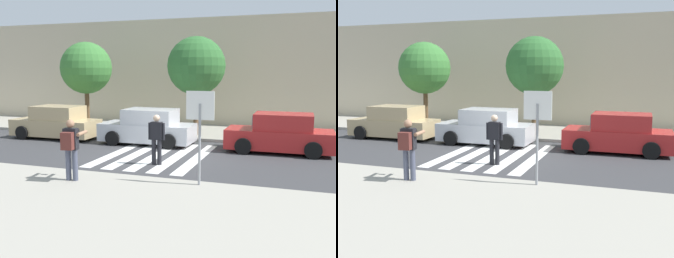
{
  "view_description": "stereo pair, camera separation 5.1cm",
  "coord_description": "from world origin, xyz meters",
  "views": [
    {
      "loc": [
        5.17,
        -13.55,
        3.19
      ],
      "look_at": [
        0.6,
        -0.2,
        1.1
      ],
      "focal_mm": 42.0,
      "sensor_mm": 36.0,
      "label": 1
    },
    {
      "loc": [
        5.22,
        -13.54,
        3.19
      ],
      "look_at": [
        0.6,
        -0.2,
        1.1
      ],
      "focal_mm": 42.0,
      "sensor_mm": 36.0,
      "label": 2
    }
  ],
  "objects": [
    {
      "name": "ground_plane",
      "position": [
        0.0,
        0.0,
        0.0
      ],
      "size": [
        120.0,
        120.0,
        0.0
      ],
      "primitive_type": "plane",
      "color": "#38383A"
    },
    {
      "name": "sidewalk_near",
      "position": [
        0.0,
        -6.2,
        0.07
      ],
      "size": [
        60.0,
        6.0,
        0.14
      ],
      "primitive_type": "cube",
      "color": "#9E998C",
      "rests_on": "ground"
    },
    {
      "name": "sidewalk_far",
      "position": [
        0.0,
        6.0,
        0.07
      ],
      "size": [
        60.0,
        4.8,
        0.14
      ],
      "primitive_type": "cube",
      "color": "#9E998C",
      "rests_on": "ground"
    },
    {
      "name": "building_facade_far",
      "position": [
        0.0,
        10.4,
        3.08
      ],
      "size": [
        56.0,
        4.0,
        6.16
      ],
      "primitive_type": "cube",
      "color": "beige",
      "rests_on": "ground"
    },
    {
      "name": "crosswalk_stripe_0",
      "position": [
        -1.6,
        0.2,
        0.0
      ],
      "size": [
        0.44,
        5.2,
        0.01
      ],
      "primitive_type": "cube",
      "color": "silver",
      "rests_on": "ground"
    },
    {
      "name": "crosswalk_stripe_1",
      "position": [
        -0.8,
        0.2,
        0.0
      ],
      "size": [
        0.44,
        5.2,
        0.01
      ],
      "primitive_type": "cube",
      "color": "silver",
      "rests_on": "ground"
    },
    {
      "name": "crosswalk_stripe_2",
      "position": [
        0.0,
        0.2,
        0.0
      ],
      "size": [
        0.44,
        5.2,
        0.01
      ],
      "primitive_type": "cube",
      "color": "silver",
      "rests_on": "ground"
    },
    {
      "name": "crosswalk_stripe_3",
      "position": [
        0.8,
        0.2,
        0.0
      ],
      "size": [
        0.44,
        5.2,
        0.01
      ],
      "primitive_type": "cube",
      "color": "silver",
      "rests_on": "ground"
    },
    {
      "name": "crosswalk_stripe_4",
      "position": [
        1.6,
        0.2,
        0.0
      ],
      "size": [
        0.44,
        5.2,
        0.01
      ],
      "primitive_type": "cube",
      "color": "silver",
      "rests_on": "ground"
    },
    {
      "name": "stop_sign",
      "position": [
        2.64,
        -3.53,
        1.98
      ],
      "size": [
        0.76,
        0.08,
        2.53
      ],
      "color": "gray",
      "rests_on": "sidewalk_near"
    },
    {
      "name": "photographer_with_backpack",
      "position": [
        -0.86,
        -4.29,
        1.17
      ],
      "size": [
        0.66,
        0.9,
        1.72
      ],
      "color": "#474C60",
      "rests_on": "sidewalk_near"
    },
    {
      "name": "pedestrian_crossing",
      "position": [
        0.53,
        -1.21,
        0.97
      ],
      "size": [
        0.58,
        0.28,
        1.72
      ],
      "color": "#232328",
      "rests_on": "ground"
    },
    {
      "name": "parked_car_tan",
      "position": [
        -5.89,
        2.3,
        0.73
      ],
      "size": [
        4.1,
        1.92,
        1.55
      ],
      "color": "tan",
      "rests_on": "ground"
    },
    {
      "name": "parked_car_silver",
      "position": [
        -1.17,
        2.3,
        0.73
      ],
      "size": [
        4.1,
        1.92,
        1.55
      ],
      "color": "#B7BABF",
      "rests_on": "ground"
    },
    {
      "name": "parked_car_red",
      "position": [
        4.41,
        2.3,
        0.73
      ],
      "size": [
        4.1,
        1.92,
        1.55
      ],
      "color": "red",
      "rests_on": "ground"
    },
    {
      "name": "street_tree_west",
      "position": [
        -5.61,
        4.71,
        3.33
      ],
      "size": [
        2.7,
        2.7,
        4.55
      ],
      "color": "brown",
      "rests_on": "sidewalk_far"
    },
    {
      "name": "street_tree_center",
      "position": [
        0.38,
        4.56,
        3.42
      ],
      "size": [
        2.75,
        2.75,
        4.66
      ],
      "color": "brown",
      "rests_on": "sidewalk_far"
    }
  ]
}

